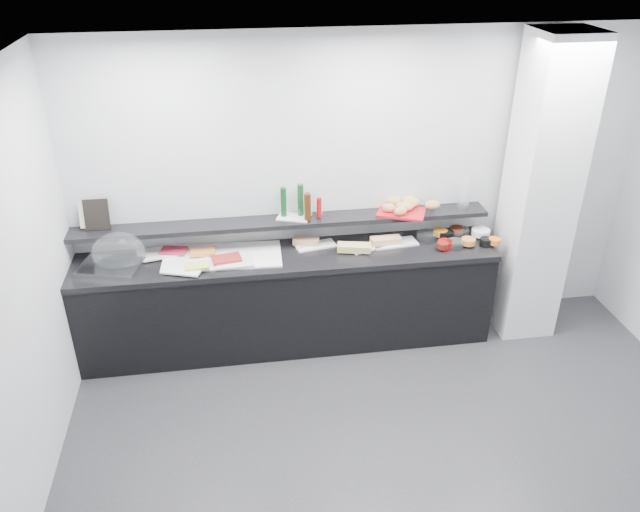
{
  "coord_description": "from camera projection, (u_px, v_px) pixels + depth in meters",
  "views": [
    {
      "loc": [
        -1.12,
        -2.98,
        3.43
      ],
      "look_at": [
        -0.45,
        1.45,
        1.0
      ],
      "focal_mm": 35.0,
      "sensor_mm": 36.0,
      "label": 1
    }
  ],
  "objects": [
    {
      "name": "tongs_right",
      "position": [
        384.0,
        246.0,
        5.43
      ],
      "size": [
        0.14,
        0.09,
        0.01
      ],
      "primitive_type": "cylinder",
      "rotation": [
        0.0,
        1.57,
        0.52
      ],
      "color": "silver",
      "rests_on": "sandwich_plate_right"
    },
    {
      "name": "food_meat_b",
      "position": [
        227.0,
        259.0,
        5.19
      ],
      "size": [
        0.26,
        0.19,
        0.02
      ],
      "primitive_type": "cube",
      "rotation": [
        0.0,
        0.0,
        0.17
      ],
      "color": "maroon",
      "rests_on": "platter_meat_b"
    },
    {
      "name": "platter_meat_b",
      "position": [
        235.0,
        262.0,
        5.17
      ],
      "size": [
        0.32,
        0.22,
        0.01
      ],
      "primitive_type": "cube",
      "rotation": [
        0.0,
        0.0,
        0.03
      ],
      "color": "silver",
      "rests_on": "linen_runner"
    },
    {
      "name": "tongs_mid",
      "position": [
        361.0,
        251.0,
        5.35
      ],
      "size": [
        0.16,
        0.01,
        0.01
      ],
      "primitive_type": "cylinder",
      "rotation": [
        0.0,
        1.57,
        0.03
      ],
      "color": "#B8BBC0",
      "rests_on": "sandwich_plate_mid"
    },
    {
      "name": "shaker_pepper",
      "position": [
        320.0,
        211.0,
        5.42
      ],
      "size": [
        0.04,
        0.04,
        0.07
      ],
      "primitive_type": "cylinder",
      "rotation": [
        0.0,
        0.0,
        0.41
      ],
      "color": "white",
      "rests_on": "condiment_tray"
    },
    {
      "name": "bowl_black_fruit",
      "position": [
        486.0,
        242.0,
        5.46
      ],
      "size": [
        0.11,
        0.11,
        0.07
      ],
      "primitive_type": "cylinder",
      "rotation": [
        0.0,
        0.0,
        -0.08
      ],
      "color": "black",
      "rests_on": "counter_top"
    },
    {
      "name": "bottle_hot",
      "position": [
        319.0,
        207.0,
        5.34
      ],
      "size": [
        0.05,
        0.05,
        0.18
      ],
      "primitive_type": "cylinder",
      "rotation": [
        0.0,
        0.0,
        0.1
      ],
      "color": "#B40C0E",
      "rests_on": "condiment_tray"
    },
    {
      "name": "bread_roll_midw",
      "position": [
        404.0,
        207.0,
        5.46
      ],
      "size": [
        0.18,
        0.15,
        0.08
      ],
      "primitive_type": "ellipsoid",
      "rotation": [
        0.0,
        0.0,
        -0.34
      ],
      "color": "#BB8447",
      "rests_on": "bread_tray"
    },
    {
      "name": "sandwich_food_left",
      "position": [
        306.0,
        241.0,
        5.46
      ],
      "size": [
        0.24,
        0.15,
        0.06
      ],
      "primitive_type": "cube",
      "rotation": [
        0.0,
        0.0,
        -0.33
      ],
      "color": "tan",
      "rests_on": "sandwich_plate_left"
    },
    {
      "name": "bottle_brown",
      "position": [
        308.0,
        207.0,
        5.28
      ],
      "size": [
        0.06,
        0.06,
        0.24
      ],
      "primitive_type": "cylinder",
      "rotation": [
        0.0,
        0.0,
        -0.06
      ],
      "color": "#3C1D0A",
      "rests_on": "condiment_tray"
    },
    {
      "name": "bread_tray",
      "position": [
        401.0,
        212.0,
        5.48
      ],
      "size": [
        0.49,
        0.42,
        0.02
      ],
      "primitive_type": "cube",
      "rotation": [
        0.0,
        0.0,
        -0.41
      ],
      "color": "#B3131C",
      "rests_on": "wall_shelf"
    },
    {
      "name": "fill_red_jam",
      "position": [
        443.0,
        245.0,
        5.38
      ],
      "size": [
        0.13,
        0.13,
        0.05
      ],
      "primitive_type": "cylinder",
      "rotation": [
        0.0,
        0.0,
        0.41
      ],
      "color": "#60120D",
      "rests_on": "bowl_red_jam"
    },
    {
      "name": "shaker_salt",
      "position": [
        310.0,
        212.0,
        5.4
      ],
      "size": [
        0.04,
        0.04,
        0.07
      ],
      "primitive_type": "cylinder",
      "rotation": [
        0.0,
        0.0,
        0.24
      ],
      "color": "silver",
      "rests_on": "condiment_tray"
    },
    {
      "name": "tongs_left",
      "position": [
        303.0,
        247.0,
        5.41
      ],
      "size": [
        0.14,
        0.09,
        0.01
      ],
      "primitive_type": "cylinder",
      "rotation": [
        0.0,
        1.57,
        0.56
      ],
      "color": "#A9ABAF",
      "rests_on": "sandwich_plate_left"
    },
    {
      "name": "sandwich_plate_left",
      "position": [
        316.0,
        245.0,
        5.47
      ],
      "size": [
        0.37,
        0.22,
        0.01
      ],
      "primitive_type": "cube",
      "rotation": [
        0.0,
        0.0,
        0.2
      ],
      "color": "white",
      "rests_on": "counter_top"
    },
    {
      "name": "linen_runner",
      "position": [
        222.0,
        256.0,
        5.29
      ],
      "size": [
        1.01,
        0.51,
        0.01
      ],
      "primitive_type": "cube",
      "rotation": [
        0.0,
        0.0,
        -0.04
      ],
      "color": "white",
      "rests_on": "counter_top"
    },
    {
      "name": "bowl_black_jam",
      "position": [
        445.0,
        234.0,
        5.59
      ],
      "size": [
        0.15,
        0.15,
        0.07
      ],
      "primitive_type": "cylinder",
      "rotation": [
        0.0,
        0.0,
        0.05
      ],
      "color": "black",
      "rests_on": "counter_top"
    },
    {
      "name": "ground",
      "position": [
        414.0,
        474.0,
        4.38
      ],
      "size": [
        5.0,
        5.0,
        0.0
      ],
      "primitive_type": "plane",
      "color": "#2D2D30",
      "rests_on": "ground"
    },
    {
      "name": "bread_roll_sw",
      "position": [
        389.0,
        208.0,
        5.44
      ],
      "size": [
        0.14,
        0.12,
        0.08
      ],
      "primitive_type": "ellipsoid",
      "rotation": [
        0.0,
        0.0,
        -0.4
      ],
      "color": "#CA7C4D",
      "rests_on": "bread_tray"
    },
    {
      "name": "food_meat_a",
      "position": [
        174.0,
        251.0,
        5.31
      ],
      "size": [
        0.24,
        0.18,
        0.02
      ],
      "primitive_type": "cube",
      "rotation": [
        0.0,
        0.0,
        -0.21
      ],
      "color": "maroon",
      "rests_on": "platter_meat_a"
    },
    {
      "name": "cloche_base",
      "position": [
        111.0,
        267.0,
        5.1
      ],
      "size": [
        0.55,
        0.44,
        0.04
      ],
      "primitive_type": "cube",
      "rotation": [
        0.0,
        0.0,
        -0.25
      ],
      "color": "#B5B6BC",
      "rests_on": "counter_top"
    },
    {
      "name": "bread_roll_nw",
      "position": [
        394.0,
        201.0,
        5.56
      ],
      "size": [
        0.16,
        0.12,
        0.08
      ],
      "primitive_type": "ellipsoid",
      "rotation": [
        0.0,
        0.0,
        -0.29
      ],
      "color": "tan",
      "rests_on": "bread_tray"
    },
    {
      "name": "wall_shelf",
      "position": [
        284.0,
        222.0,
        5.38
      ],
      "size": [
        3.6,
        0.25,
        0.04
      ],
      "primitive_type": "cube",
      "color": "black",
      "rests_on": "back_wall"
    },
    {
      "name": "bowl_glass_fruit",
      "position": [
        427.0,
        236.0,
        5.56
      ],
      "size": [
        0.21,
        0.21,
        0.07
      ],
      "primitive_type": "cylinder",
      "rotation": [
        0.0,
        0.0,
        0.19
      ],
      "color": "white",
      "rests_on": "counter_top"
    },
    {
      "name": "column",
      "position": [
        540.0,
        193.0,
        5.37
      ],
      "size": [
        0.5,
        0.5,
        2.7
      ],
      "primitive_type": "cube",
      "color": "silver",
      "rests_on": "ground"
    },
    {
      "name": "platter_salmon",
      "position": [
        195.0,
        250.0,
        5.35
      ],
      "size": [
        0.35,
        0.28,
        0.01
      ],
      "primitive_type": "cube",
      "rotation": [
        0.0,
        0.0,
        -0.3
      ],
      "color": "silver",
      "rests_on": "linen_runner"
    },
    {
      "name": "fill_glass_salmon",
      "position": [
        468.0,
        241.0,
        5.45
      ],
      "size": [
        0.15,
        0.15,
        0.05
      ],
      "primitive_type": "cylinder",
      "rotation": [
        0.0,
        0.0,
        -0.23
      ],
      "color": "orange",
      "rests_on": "bowl_glass_salmon"
    },
    {
      "name": "buffet_cabinet",
      "position": [
        288.0,
        301.0,
        5.56
      ],
      "size": [
        3.6,
        0.6,
        0.85
      ],
      "primitive_type": "cube",
      "color": "black",
      "rests_on": "ground"
    },
    {
      "name": "carafe",
      "position": [
        464.0,
        193.0,
        5.5
      ],
      "size": [
        0.14,
        0.14,
        0.3
      ],
      "primitive_type": "cylinder",
      "rotation": [
        0.0,
        0.0,
        0.43
      ],
      "color": "white",
      "rests_on": "wall_shelf"
    },
    {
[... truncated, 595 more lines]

